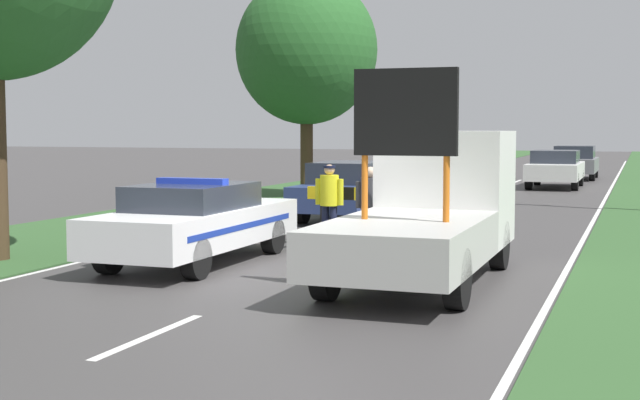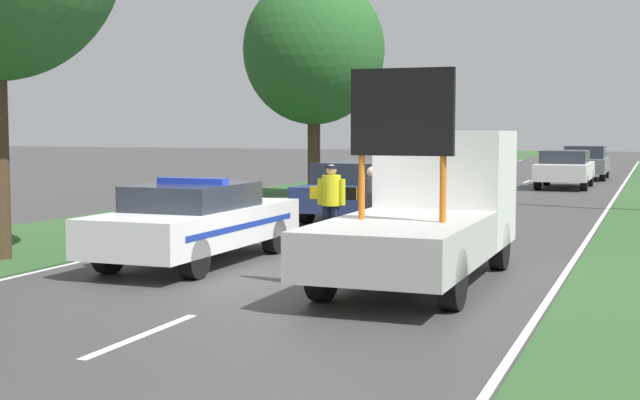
% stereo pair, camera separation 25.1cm
% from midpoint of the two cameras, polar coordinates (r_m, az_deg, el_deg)
% --- Properties ---
extents(ground_plane, '(160.00, 160.00, 0.00)m').
position_cam_midpoint_polar(ground_plane, '(14.16, -1.20, -4.82)').
color(ground_plane, '#3D3A3A').
extents(lane_markings, '(8.13, 71.55, 0.01)m').
position_cam_midpoint_polar(lane_markings, '(31.20, 11.14, 0.27)').
color(lane_markings, silver).
rests_on(lane_markings, ground).
extents(grass_verge_left, '(4.80, 120.00, 0.03)m').
position_cam_midpoint_polar(grass_verge_left, '(35.06, 1.24, 0.85)').
color(grass_verge_left, '#2D5128').
rests_on(grass_verge_left, ground).
extents(police_car, '(1.81, 4.96, 1.48)m').
position_cam_midpoint_polar(police_car, '(15.47, -7.45, -1.35)').
color(police_car, white).
rests_on(police_car, ground).
extents(work_truck, '(2.03, 5.57, 3.14)m').
position_cam_midpoint_polar(work_truck, '(13.93, 7.52, -0.54)').
color(work_truck, white).
rests_on(work_truck, ground).
extents(road_barrier, '(3.00, 0.08, 1.14)m').
position_cam_midpoint_polar(road_barrier, '(17.67, 4.32, 0.13)').
color(road_barrier, black).
rests_on(road_barrier, ground).
extents(police_officer, '(0.58, 0.37, 1.61)m').
position_cam_midpoint_polar(police_officer, '(17.50, 1.14, 0.15)').
color(police_officer, '#191E38').
rests_on(police_officer, ground).
extents(pedestrian_civilian, '(0.57, 0.36, 1.60)m').
position_cam_midpoint_polar(pedestrian_civilian, '(16.83, 3.75, -0.11)').
color(pedestrian_civilian, '#232326').
rests_on(pedestrian_civilian, ground).
extents(traffic_cone_near_police, '(0.39, 0.39, 0.54)m').
position_cam_midpoint_polar(traffic_cone_near_police, '(19.94, -3.18, -1.31)').
color(traffic_cone_near_police, black).
rests_on(traffic_cone_near_police, ground).
extents(traffic_cone_centre_front, '(0.41, 0.41, 0.57)m').
position_cam_midpoint_polar(traffic_cone_centre_front, '(19.33, 1.47, -1.45)').
color(traffic_cone_centre_front, black).
rests_on(traffic_cone_centre_front, ground).
extents(queued_car_hatch_blue, '(1.81, 4.69, 1.47)m').
position_cam_midpoint_polar(queued_car_hatch_blue, '(22.76, 2.59, 0.66)').
color(queued_car_hatch_blue, navy).
rests_on(queued_car_hatch_blue, ground).
extents(queued_car_sedan_silver, '(1.81, 4.06, 1.61)m').
position_cam_midpoint_polar(queued_car_sedan_silver, '(29.67, 6.62, 1.72)').
color(queued_car_sedan_silver, '#B2B2B7').
rests_on(queued_car_sedan_silver, ground).
extents(queued_car_van_white, '(1.93, 4.61, 1.47)m').
position_cam_midpoint_polar(queued_car_van_white, '(35.88, 15.59, 1.97)').
color(queued_car_van_white, silver).
rests_on(queued_car_van_white, ground).
extents(queued_car_suv_grey, '(1.93, 4.40, 1.52)m').
position_cam_midpoint_polar(queued_car_suv_grey, '(42.37, 16.78, 2.33)').
color(queued_car_suv_grey, slate).
rests_on(queued_car_suv_grey, ground).
extents(roadside_tree_near_left, '(4.68, 4.68, 7.36)m').
position_cam_midpoint_polar(roadside_tree_near_left, '(29.79, -0.15, 9.55)').
color(roadside_tree_near_left, '#42301E').
rests_on(roadside_tree_near_left, ground).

